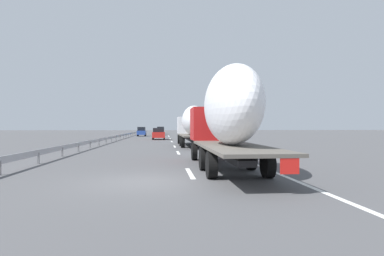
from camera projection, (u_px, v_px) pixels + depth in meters
ground_plane at (159, 139)px, 51.38m from camera, size 260.00×260.00×0.00m
lane_stripe_0 at (190, 173)px, 13.70m from camera, size 3.20×0.20×0.01m
lane_stripe_1 at (178, 153)px, 24.44m from camera, size 3.20×0.20×0.01m
lane_stripe_2 at (175, 146)px, 32.06m from camera, size 3.20×0.20×0.01m
lane_stripe_3 at (172, 141)px, 42.84m from camera, size 3.20×0.20×0.01m
lane_stripe_4 at (170, 139)px, 52.23m from camera, size 3.20×0.20×0.01m
lane_stripe_5 at (169, 137)px, 62.48m from camera, size 3.20×0.20×0.01m
lane_stripe_6 at (169, 136)px, 64.61m from camera, size 3.20×0.20×0.01m
lane_stripe_7 at (168, 136)px, 71.02m from camera, size 3.20×0.20×0.01m
edge_line_right at (191, 138)px, 56.85m from camera, size 110.00×0.20×0.01m
truck_lead at (192, 123)px, 32.59m from camera, size 13.26×2.55×4.01m
truck_trailing at (227, 114)px, 14.90m from camera, size 12.40×2.55×4.62m
car_blue_sedan at (142, 132)px, 66.73m from camera, size 4.11×1.75×1.92m
car_red_compact at (159, 134)px, 49.38m from camera, size 4.09×1.92×1.79m
car_white_van at (161, 130)px, 97.31m from camera, size 4.36×1.82×1.96m
car_black_suv at (160, 131)px, 76.79m from camera, size 4.71×1.73×1.97m
road_sign at (202, 125)px, 50.55m from camera, size 0.10×0.90×3.14m
tree_0 at (197, 118)px, 89.56m from camera, size 3.30×3.30×7.43m
tree_1 at (212, 116)px, 62.14m from camera, size 4.00×4.00×6.07m
tree_2 at (208, 120)px, 80.98m from camera, size 2.77×2.77×5.67m
tree_3 at (231, 116)px, 55.09m from camera, size 2.80×2.80×5.62m
guardrail_median at (123, 135)px, 53.83m from camera, size 94.00×0.10×0.76m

